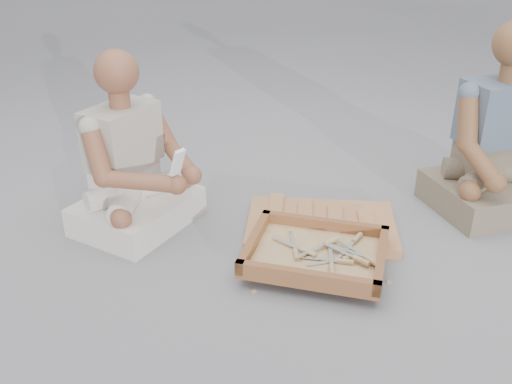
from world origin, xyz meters
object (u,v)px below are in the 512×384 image
at_px(craftsman, 133,170).
at_px(tool_tray, 316,253).
at_px(companion, 499,150).
at_px(carved_panel, 321,226).

bearing_deg(craftsman, tool_tray, 95.58).
xyz_separation_m(craftsman, companion, (1.49, 0.81, 0.02)).
relative_size(craftsman, companion, 0.90).
xyz_separation_m(tool_tray, craftsman, (-0.86, 0.03, 0.20)).
height_order(carved_panel, craftsman, craftsman).
bearing_deg(carved_panel, tool_tray, -77.81).
relative_size(tool_tray, craftsman, 0.74).
height_order(craftsman, companion, companion).
bearing_deg(craftsman, companion, 126.24).
relative_size(carved_panel, tool_tray, 1.11).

